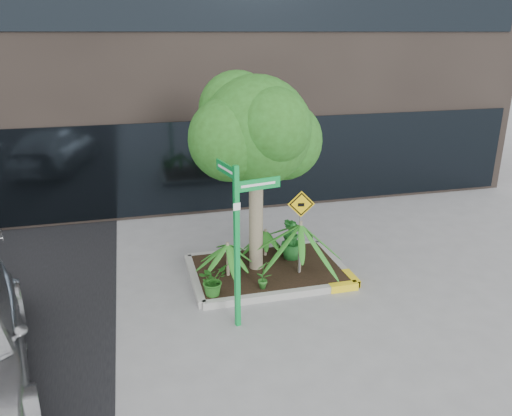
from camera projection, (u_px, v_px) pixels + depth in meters
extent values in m
plane|color=gray|center=(262.00, 281.00, 10.57)|extent=(80.00, 80.00, 0.00)
cube|color=#9E9E99|center=(255.00, 251.00, 11.87)|extent=(3.20, 0.15, 0.15)
cube|color=#9E9E99|center=(283.00, 295.00, 9.86)|extent=(3.20, 0.15, 0.15)
cube|color=#9E9E99|center=(194.00, 279.00, 10.49)|extent=(0.15, 2.20, 0.15)
cube|color=#9E9E99|center=(336.00, 263.00, 11.25)|extent=(0.15, 2.20, 0.15)
cube|color=yellow|center=(343.00, 287.00, 10.17)|extent=(0.60, 0.17, 0.15)
cube|color=black|center=(268.00, 269.00, 10.85)|extent=(3.05, 2.05, 0.06)
cylinder|color=gray|center=(256.00, 214.00, 10.46)|extent=(0.29, 0.29, 2.76)
cylinder|color=gray|center=(260.00, 167.00, 10.14)|extent=(0.52, 0.15, 0.90)
sphere|color=#235317|center=(256.00, 131.00, 9.88)|extent=(2.21, 2.21, 2.21)
sphere|color=#235317|center=(283.00, 140.00, 10.38)|extent=(1.66, 1.66, 1.66)
sphere|color=#235317|center=(231.00, 139.00, 9.61)|extent=(1.66, 1.66, 1.66)
sphere|color=#235317|center=(273.00, 126.00, 9.36)|extent=(1.47, 1.47, 1.47)
sphere|color=#235317|center=(237.00, 110.00, 10.11)|extent=(1.57, 1.57, 1.57)
cylinder|color=gray|center=(300.00, 247.00, 10.47)|extent=(0.07, 0.07, 1.16)
cylinder|color=gray|center=(228.00, 259.00, 10.39)|extent=(0.07, 0.07, 0.75)
cylinder|color=gray|center=(265.00, 242.00, 11.35)|extent=(0.07, 0.07, 0.64)
imported|color=#23631C|center=(213.00, 280.00, 9.64)|extent=(0.79, 0.79, 0.63)
imported|color=#216E28|center=(292.00, 240.00, 11.17)|extent=(0.54, 0.54, 0.89)
imported|color=#23601D|center=(263.00, 274.00, 9.88)|extent=(0.44, 0.44, 0.61)
imported|color=#1B5F1F|center=(292.00, 233.00, 11.63)|extent=(0.52, 0.52, 0.81)
cube|color=#0E9E3E|center=(237.00, 250.00, 8.50)|extent=(0.10, 0.10, 2.96)
cube|color=#0E9E3E|center=(258.00, 184.00, 8.30)|extent=(0.81, 0.19, 0.19)
cube|color=#0E9E3E|center=(226.00, 169.00, 8.40)|extent=(0.19, 0.81, 0.19)
cube|color=white|center=(258.00, 185.00, 8.28)|extent=(0.62, 0.13, 0.04)
cube|color=white|center=(225.00, 169.00, 8.40)|extent=(0.13, 0.62, 0.04)
cube|color=white|center=(237.00, 207.00, 8.19)|extent=(0.13, 0.03, 0.13)
cylinder|color=slate|center=(300.00, 236.00, 10.39)|extent=(0.06, 0.14, 1.67)
cube|color=yellow|center=(301.00, 204.00, 10.14)|extent=(0.55, 0.12, 0.56)
cube|color=black|center=(301.00, 204.00, 10.13)|extent=(0.49, 0.10, 0.50)
cube|color=yellow|center=(301.00, 204.00, 10.12)|extent=(0.41, 0.08, 0.42)
cube|color=black|center=(301.00, 205.00, 10.12)|extent=(0.13, 0.03, 0.07)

